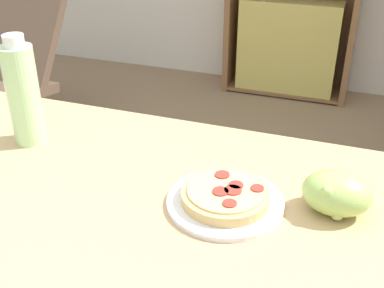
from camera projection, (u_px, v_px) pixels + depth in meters
The scene contains 4 objects.
dining_table at pixel (86, 243), 0.95m from camera, with size 1.24×0.77×0.73m.
pizza_on_plate at pixel (225, 198), 0.89m from camera, with size 0.22×0.22×0.04m.
grape_bunch at pixel (336, 193), 0.86m from camera, with size 0.12×0.10×0.08m.
drink_bottle at pixel (23, 94), 1.05m from camera, with size 0.07×0.07×0.25m.
Camera 1 is at (0.53, -0.54, 1.26)m, focal length 45.00 mm.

